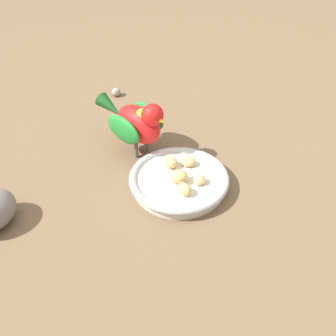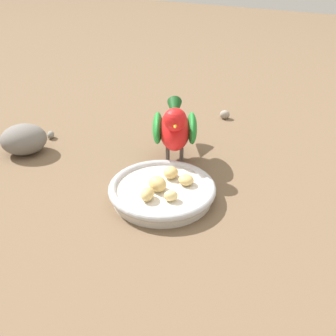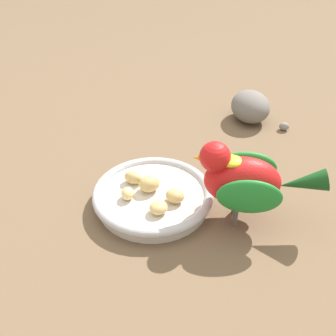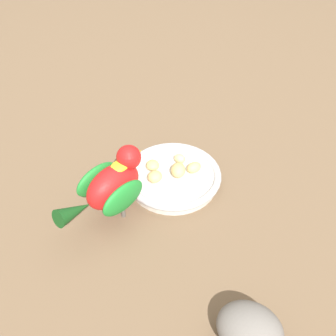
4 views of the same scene
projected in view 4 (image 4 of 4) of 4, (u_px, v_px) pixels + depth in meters
ground_plane at (174, 177)px, 0.92m from camera, size 4.00×4.00×0.00m
feeding_bowl at (173, 177)px, 0.90m from camera, size 0.21×0.21×0.03m
apple_piece_0 at (177, 170)px, 0.88m from camera, size 0.05×0.04×0.03m
apple_piece_1 at (155, 177)px, 0.87m from camera, size 0.03×0.04×0.02m
apple_piece_2 at (180, 159)px, 0.92m from camera, size 0.03×0.03×0.02m
apple_piece_3 at (194, 167)px, 0.89m from camera, size 0.03×0.04×0.02m
apple_piece_4 at (153, 165)px, 0.90m from camera, size 0.04×0.04×0.02m
parrot at (111, 185)px, 0.78m from camera, size 0.13×0.20×0.15m
rock_large at (250, 329)px, 0.63m from camera, size 0.13×0.13×0.07m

